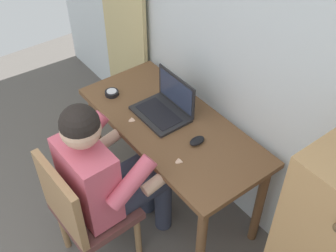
{
  "coord_description": "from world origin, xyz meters",
  "views": [
    {
      "loc": [
        1.17,
        0.71,
        2.36
      ],
      "look_at": [
        -0.2,
        1.74,
        0.82
      ],
      "focal_mm": 44.09,
      "sensor_mm": 36.0,
      "label": 1
    }
  ],
  "objects_px": {
    "laptop": "(166,106)",
    "computer_mouse": "(197,141)",
    "person_seated": "(108,173)",
    "chair": "(84,210)",
    "desk_clock": "(112,93)",
    "desk": "(171,136)"
  },
  "relations": [
    {
      "from": "person_seated",
      "to": "desk_clock",
      "type": "bearing_deg",
      "value": 146.41
    },
    {
      "from": "desk",
      "to": "laptop",
      "type": "bearing_deg",
      "value": 162.86
    },
    {
      "from": "laptop",
      "to": "computer_mouse",
      "type": "xyz_separation_m",
      "value": [
        0.32,
        -0.02,
        -0.04
      ]
    },
    {
      "from": "person_seated",
      "to": "desk_clock",
      "type": "xyz_separation_m",
      "value": [
        -0.52,
        0.35,
        0.07
      ]
    },
    {
      "from": "computer_mouse",
      "to": "desk_clock",
      "type": "relative_size",
      "value": 1.11
    },
    {
      "from": "computer_mouse",
      "to": "person_seated",
      "type": "bearing_deg",
      "value": -110.76
    },
    {
      "from": "desk",
      "to": "chair",
      "type": "xyz_separation_m",
      "value": [
        0.07,
        -0.67,
        -0.13
      ]
    },
    {
      "from": "desk",
      "to": "computer_mouse",
      "type": "relative_size",
      "value": 12.69
    },
    {
      "from": "desk",
      "to": "chair",
      "type": "height_order",
      "value": "chair"
    },
    {
      "from": "chair",
      "to": "desk_clock",
      "type": "height_order",
      "value": "chair"
    },
    {
      "from": "desk_clock",
      "to": "person_seated",
      "type": "bearing_deg",
      "value": -33.59
    },
    {
      "from": "desk",
      "to": "laptop",
      "type": "relative_size",
      "value": 3.72
    },
    {
      "from": "chair",
      "to": "laptop",
      "type": "height_order",
      "value": "laptop"
    },
    {
      "from": "desk",
      "to": "computer_mouse",
      "type": "bearing_deg",
      "value": 3.09
    },
    {
      "from": "person_seated",
      "to": "laptop",
      "type": "height_order",
      "value": "person_seated"
    },
    {
      "from": "person_seated",
      "to": "laptop",
      "type": "bearing_deg",
      "value": 107.71
    },
    {
      "from": "desk",
      "to": "person_seated",
      "type": "relative_size",
      "value": 1.08
    },
    {
      "from": "computer_mouse",
      "to": "laptop",
      "type": "bearing_deg",
      "value": 173.55
    },
    {
      "from": "chair",
      "to": "computer_mouse",
      "type": "bearing_deg",
      "value": 77.53
    },
    {
      "from": "person_seated",
      "to": "laptop",
      "type": "distance_m",
      "value": 0.55
    },
    {
      "from": "computer_mouse",
      "to": "desk",
      "type": "bearing_deg",
      "value": 179.77
    },
    {
      "from": "chair",
      "to": "desk_clock",
      "type": "xyz_separation_m",
      "value": [
        -0.53,
        0.53,
        0.26
      ]
    }
  ]
}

